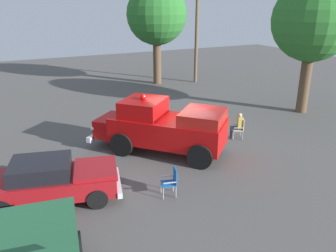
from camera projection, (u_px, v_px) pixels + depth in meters
The scene contains 9 objects.
ground_plane at pixel (179, 147), 15.76m from camera, with size 60.00×60.00×0.00m, color #514F4C.
vintage_fire_truck at pixel (163, 126), 14.92m from camera, with size 5.65×5.83×2.59m.
classic_hot_rod at pixel (53, 180), 11.38m from camera, with size 4.68×2.86×1.46m.
lawn_chair_near_truck at pixel (240, 127), 16.62m from camera, with size 0.66×0.66×1.02m.
lawn_chair_by_car at pixel (172, 180), 11.69m from camera, with size 0.61×0.61×1.02m.
spectator_seated at pixel (238, 125), 16.59m from camera, with size 0.64×0.57×1.29m.
oak_tree_left at pixel (157, 15), 26.22m from camera, with size 4.65×4.65×7.74m.
oak_tree_right at pixel (313, 21), 19.03m from camera, with size 4.61×4.61×7.66m.
utility_pole at pixel (196, 35), 27.23m from camera, with size 1.58×0.85×7.38m.
Camera 1 is at (-6.89, -12.72, 6.35)m, focal length 36.46 mm.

